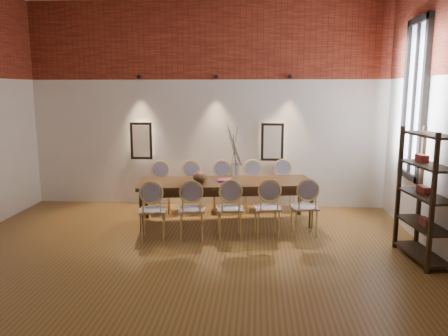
# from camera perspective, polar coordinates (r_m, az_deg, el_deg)

# --- Properties ---
(floor) EXTENTS (7.00, 7.00, 0.02)m
(floor) POSITION_cam_1_polar(r_m,az_deg,el_deg) (5.67, -6.43, -13.96)
(floor) COLOR brown
(floor) RESTS_ON ground
(wall_back) EXTENTS (7.00, 0.10, 4.00)m
(wall_back) POSITION_cam_1_polar(r_m,az_deg,el_deg) (8.69, -2.29, 8.17)
(wall_back) COLOR silver
(wall_back) RESTS_ON ground
(brick_band_back) EXTENTS (7.00, 0.02, 1.50)m
(brick_band_back) POSITION_cam_1_polar(r_m,az_deg,el_deg) (8.67, -2.41, 16.43)
(brick_band_back) COLOR maroon
(brick_band_back) RESTS_ON ground
(niche_left) EXTENTS (0.36, 0.06, 0.66)m
(niche_left) POSITION_cam_1_polar(r_m,az_deg,el_deg) (8.89, -10.70, 3.52)
(niche_left) COLOR #FFEAC6
(niche_left) RESTS_ON wall_back
(niche_right) EXTENTS (0.36, 0.06, 0.66)m
(niche_right) POSITION_cam_1_polar(r_m,az_deg,el_deg) (8.59, 6.32, 3.41)
(niche_right) COLOR #FFEAC6
(niche_right) RESTS_ON wall_back
(spot_fixture_left) EXTENTS (0.08, 0.10, 0.08)m
(spot_fixture_left) POSITION_cam_1_polar(r_m,az_deg,el_deg) (8.81, -11.02, 11.59)
(spot_fixture_left) COLOR black
(spot_fixture_left) RESTS_ON wall_back
(spot_fixture_mid) EXTENTS (0.08, 0.10, 0.08)m
(spot_fixture_mid) POSITION_cam_1_polar(r_m,az_deg,el_deg) (8.54, -1.06, 11.83)
(spot_fixture_mid) COLOR black
(spot_fixture_mid) RESTS_ON wall_back
(spot_fixture_right) EXTENTS (0.08, 0.10, 0.08)m
(spot_fixture_right) POSITION_cam_1_polar(r_m,az_deg,el_deg) (8.52, 8.55, 11.72)
(spot_fixture_right) COLOR black
(spot_fixture_right) RESTS_ON wall_back
(window_glass) EXTENTS (0.02, 0.78, 2.38)m
(window_glass) POSITION_cam_1_polar(r_m,az_deg,el_deg) (7.49, 23.74, 8.15)
(window_glass) COLOR silver
(window_glass) RESTS_ON wall_right
(window_frame) EXTENTS (0.08, 0.90, 2.50)m
(window_frame) POSITION_cam_1_polar(r_m,az_deg,el_deg) (7.49, 23.60, 8.16)
(window_frame) COLOR black
(window_frame) RESTS_ON wall_right
(window_mullion) EXTENTS (0.06, 0.06, 2.40)m
(window_mullion) POSITION_cam_1_polar(r_m,az_deg,el_deg) (7.49, 23.60, 8.16)
(window_mullion) COLOR black
(window_mullion) RESTS_ON wall_right
(dining_table) EXTENTS (3.09, 1.39, 0.75)m
(dining_table) POSITION_cam_1_polar(r_m,az_deg,el_deg) (7.63, 0.23, -4.47)
(dining_table) COLOR #36200E
(dining_table) RESTS_ON floor
(chair_near_a) EXTENTS (0.50, 0.50, 0.94)m
(chair_near_a) POSITION_cam_1_polar(r_m,az_deg,el_deg) (6.88, -9.26, -5.42)
(chair_near_a) COLOR tan
(chair_near_a) RESTS_ON floor
(chair_near_b) EXTENTS (0.50, 0.50, 0.94)m
(chair_near_b) POSITION_cam_1_polar(r_m,az_deg,el_deg) (6.85, -4.27, -5.38)
(chair_near_b) COLOR tan
(chair_near_b) RESTS_ON floor
(chair_near_c) EXTENTS (0.50, 0.50, 0.94)m
(chair_near_c) POSITION_cam_1_polar(r_m,az_deg,el_deg) (6.87, 0.73, -5.29)
(chair_near_c) COLOR tan
(chair_near_c) RESTS_ON floor
(chair_near_d) EXTENTS (0.50, 0.50, 0.94)m
(chair_near_d) POSITION_cam_1_polar(r_m,az_deg,el_deg) (6.95, 5.65, -5.17)
(chair_near_d) COLOR tan
(chair_near_d) RESTS_ON floor
(chair_near_e) EXTENTS (0.50, 0.50, 0.94)m
(chair_near_e) POSITION_cam_1_polar(r_m,az_deg,el_deg) (7.07, 10.43, -5.02)
(chair_near_e) COLOR tan
(chair_near_e) RESTS_ON floor
(chair_far_a) EXTENTS (0.50, 0.50, 0.94)m
(chair_far_a) POSITION_cam_1_polar(r_m,az_deg,el_deg) (8.34, -8.38, -2.63)
(chair_far_a) COLOR tan
(chair_far_a) RESTS_ON floor
(chair_far_b) EXTENTS (0.50, 0.50, 0.94)m
(chair_far_b) POSITION_cam_1_polar(r_m,az_deg,el_deg) (8.32, -4.28, -2.58)
(chair_far_b) COLOR tan
(chair_far_b) RESTS_ON floor
(chair_far_c) EXTENTS (0.50, 0.50, 0.94)m
(chair_far_c) POSITION_cam_1_polar(r_m,az_deg,el_deg) (8.34, -0.18, -2.52)
(chair_far_c) COLOR tan
(chair_far_c) RESTS_ON floor
(chair_far_d) EXTENTS (0.50, 0.50, 0.94)m
(chair_far_d) POSITION_cam_1_polar(r_m,az_deg,el_deg) (8.40, 3.88, -2.45)
(chair_far_d) COLOR tan
(chair_far_d) RESTS_ON floor
(chair_far_e) EXTENTS (0.50, 0.50, 0.94)m
(chair_far_e) POSITION_cam_1_polar(r_m,az_deg,el_deg) (8.51, 7.86, -2.37)
(chair_far_e) COLOR tan
(chair_far_e) RESTS_ON floor
(vase) EXTENTS (0.14, 0.14, 0.30)m
(vase) POSITION_cam_1_polar(r_m,az_deg,el_deg) (7.53, 1.37, -0.57)
(vase) COLOR silver
(vase) RESTS_ON dining_table
(dried_branches) EXTENTS (0.50, 0.50, 0.70)m
(dried_branches) POSITION_cam_1_polar(r_m,az_deg,el_deg) (7.46, 1.39, 2.83)
(dried_branches) COLOR #4B412F
(dried_branches) RESTS_ON vase
(bowl) EXTENTS (0.24, 0.24, 0.18)m
(bowl) POSITION_cam_1_polar(r_m,az_deg,el_deg) (7.46, -3.19, -1.16)
(bowl) COLOR brown
(bowl) RESTS_ON dining_table
(book) EXTENTS (0.28, 0.22, 0.03)m
(book) POSITION_cam_1_polar(r_m,az_deg,el_deg) (7.53, 0.14, -1.61)
(book) COLOR #882663
(book) RESTS_ON dining_table
(shelving_rack) EXTENTS (0.50, 1.04, 1.80)m
(shelving_rack) POSITION_cam_1_polar(r_m,az_deg,el_deg) (6.47, 24.86, -3.30)
(shelving_rack) COLOR black
(shelving_rack) RESTS_ON floor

